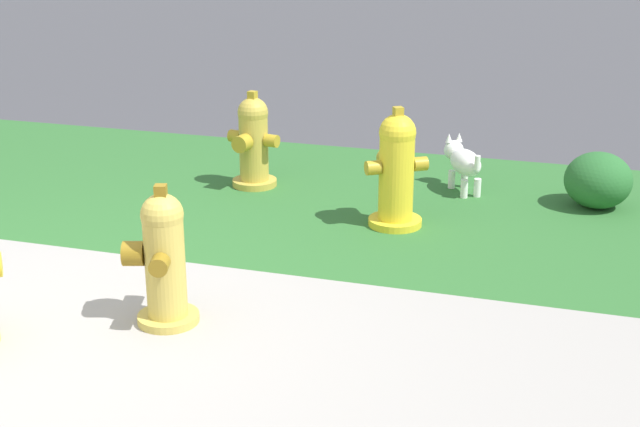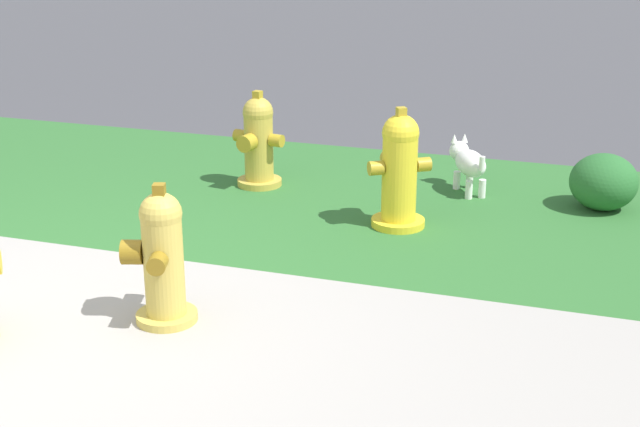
{
  "view_description": "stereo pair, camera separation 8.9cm",
  "coord_description": "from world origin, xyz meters",
  "px_view_note": "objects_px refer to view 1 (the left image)",
  "views": [
    {
      "loc": [
        2.56,
        -3.17,
        1.96
      ],
      "look_at": [
        1.25,
        1.05,
        0.4
      ],
      "focal_mm": 50.0,
      "sensor_mm": 36.0,
      "label": 1
    },
    {
      "loc": [
        2.64,
        -3.15,
        1.96
      ],
      "look_at": [
        1.25,
        1.05,
        0.4
      ],
      "focal_mm": 50.0,
      "sensor_mm": 36.0,
      "label": 2
    }
  ],
  "objects_px": {
    "fire_hydrant_near_corner": "(253,142)",
    "shrub_bush_mid_verge": "(598,180)",
    "fire_hydrant_far_end": "(396,170)",
    "small_white_dog": "(463,161)",
    "fire_hydrant_at_driveway": "(164,259)"
  },
  "relations": [
    {
      "from": "shrub_bush_mid_verge",
      "to": "fire_hydrant_near_corner",
      "type": "bearing_deg",
      "value": -174.24
    },
    {
      "from": "fire_hydrant_far_end",
      "to": "fire_hydrant_near_corner",
      "type": "xyz_separation_m",
      "value": [
        -1.16,
        0.51,
        -0.04
      ]
    },
    {
      "from": "small_white_dog",
      "to": "shrub_bush_mid_verge",
      "type": "xyz_separation_m",
      "value": [
        0.92,
        -0.09,
        -0.03
      ]
    },
    {
      "from": "fire_hydrant_near_corner",
      "to": "small_white_dog",
      "type": "xyz_separation_m",
      "value": [
        1.46,
        0.33,
        -0.11
      ]
    },
    {
      "from": "fire_hydrant_near_corner",
      "to": "small_white_dog",
      "type": "distance_m",
      "value": 1.5
    },
    {
      "from": "fire_hydrant_far_end",
      "to": "fire_hydrant_near_corner",
      "type": "relative_size",
      "value": 1.11
    },
    {
      "from": "fire_hydrant_near_corner",
      "to": "shrub_bush_mid_verge",
      "type": "height_order",
      "value": "fire_hydrant_near_corner"
    },
    {
      "from": "small_white_dog",
      "to": "shrub_bush_mid_verge",
      "type": "distance_m",
      "value": 0.92
    },
    {
      "from": "fire_hydrant_at_driveway",
      "to": "fire_hydrant_near_corner",
      "type": "xyz_separation_m",
      "value": [
        -0.4,
        2.2,
        -0.01
      ]
    },
    {
      "from": "fire_hydrant_far_end",
      "to": "small_white_dog",
      "type": "height_order",
      "value": "fire_hydrant_far_end"
    },
    {
      "from": "fire_hydrant_near_corner",
      "to": "shrub_bush_mid_verge",
      "type": "relative_size",
      "value": 1.56
    },
    {
      "from": "fire_hydrant_far_end",
      "to": "small_white_dog",
      "type": "relative_size",
      "value": 1.69
    },
    {
      "from": "shrub_bush_mid_verge",
      "to": "fire_hydrant_at_driveway",
      "type": "bearing_deg",
      "value": -128.98
    },
    {
      "from": "fire_hydrant_far_end",
      "to": "fire_hydrant_near_corner",
      "type": "distance_m",
      "value": 1.26
    },
    {
      "from": "fire_hydrant_near_corner",
      "to": "fire_hydrant_at_driveway",
      "type": "bearing_deg",
      "value": 109.53
    }
  ]
}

